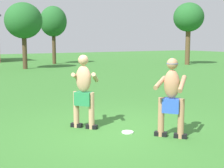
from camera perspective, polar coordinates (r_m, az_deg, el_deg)
ground_plane at (r=7.00m, az=-0.03°, el=-8.41°), size 80.00×80.00×0.00m
player_with_cap at (r=6.45m, az=10.70°, el=-1.92°), size 0.78×0.73×1.63m
player_in_green at (r=7.05m, az=-5.14°, el=-1.08°), size 0.70×0.88×1.65m
frisbee at (r=6.84m, az=2.84°, el=-8.69°), size 0.26×0.26×0.03m
tree_left_field at (r=26.72m, az=-10.57°, el=10.99°), size 2.19×2.19×4.73m
tree_right_field at (r=26.27m, az=13.69°, el=11.51°), size 2.41×2.41×4.91m
tree_behind_players at (r=22.48m, az=-15.71°, el=10.91°), size 2.52×2.52×4.48m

